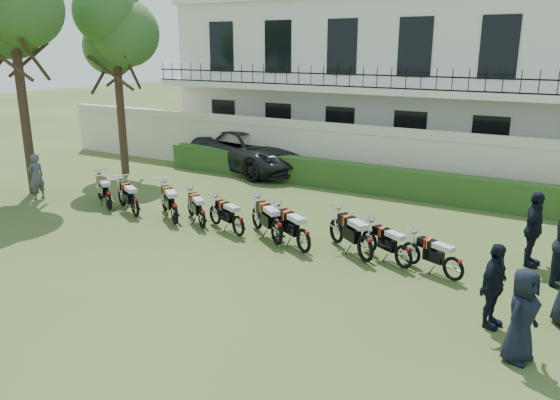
{
  "coord_description": "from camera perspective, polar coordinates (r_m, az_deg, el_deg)",
  "views": [
    {
      "loc": [
        7.86,
        -11.01,
        5.17
      ],
      "look_at": [
        0.55,
        1.52,
        1.05
      ],
      "focal_mm": 35.0,
      "sensor_mm": 36.0,
      "label": 1
    }
  ],
  "objects": [
    {
      "name": "ground",
      "position": [
        14.48,
        -4.92,
        -5.1
      ],
      "size": [
        100.0,
        100.0,
        0.0
      ],
      "primitive_type": "plane",
      "color": "#2F471C",
      "rests_on": "ground"
    },
    {
      "name": "perimeter_wall",
      "position": [
        20.96,
        7.7,
        4.73
      ],
      "size": [
        30.0,
        0.35,
        2.3
      ],
      "color": "beige",
      "rests_on": "ground"
    },
    {
      "name": "hedge",
      "position": [
        20.01,
        9.37,
        2.16
      ],
      "size": [
        18.0,
        0.6,
        1.0
      ],
      "primitive_type": "cube",
      "color": "#224518",
      "rests_on": "ground"
    },
    {
      "name": "building",
      "position": [
        26.22,
        13.09,
        12.29
      ],
      "size": [
        20.4,
        9.6,
        7.4
      ],
      "color": "silver",
      "rests_on": "ground"
    },
    {
      "name": "tree_west_near",
      "position": [
        23.23,
        -16.89,
        17.0
      ],
      "size": [
        3.4,
        3.2,
        7.9
      ],
      "color": "#473323",
      "rests_on": "ground"
    },
    {
      "name": "motorcycle_0",
      "position": [
        18.42,
        -17.52,
        0.46
      ],
      "size": [
        1.79,
        1.12,
        1.1
      ],
      "rotation": [
        0.0,
        0.0,
        1.03
      ],
      "color": "black",
      "rests_on": "ground"
    },
    {
      "name": "motorcycle_1",
      "position": [
        17.43,
        -14.94,
        -0.19
      ],
      "size": [
        1.83,
        1.05,
        1.1
      ],
      "rotation": [
        0.0,
        0.0,
        1.09
      ],
      "color": "black",
      "rests_on": "ground"
    },
    {
      "name": "motorcycle_2",
      "position": [
        16.45,
        -10.99,
        -0.81
      ],
      "size": [
        1.75,
        1.34,
        1.15
      ],
      "rotation": [
        0.0,
        0.0,
        0.93
      ],
      "color": "black",
      "rests_on": "ground"
    },
    {
      "name": "motorcycle_3",
      "position": [
        15.94,
        -8.17,
        -1.43
      ],
      "size": [
        1.57,
        1.2,
        1.03
      ],
      "rotation": [
        0.0,
        0.0,
        0.93
      ],
      "color": "black",
      "rests_on": "ground"
    },
    {
      "name": "motorcycle_4",
      "position": [
        15.19,
        -4.39,
        -2.19
      ],
      "size": [
        1.76,
        0.88,
        1.02
      ],
      "rotation": [
        0.0,
        0.0,
        1.17
      ],
      "color": "black",
      "rests_on": "ground"
    },
    {
      "name": "motorcycle_5",
      "position": [
        14.47,
        -0.34,
        -2.84
      ],
      "size": [
        1.76,
        1.32,
        1.14
      ],
      "rotation": [
        0.0,
        0.0,
        0.94
      ],
      "color": "black",
      "rests_on": "ground"
    },
    {
      "name": "motorcycle_6",
      "position": [
        13.94,
        2.48,
        -3.66
      ],
      "size": [
        1.8,
        1.11,
        1.11
      ],
      "rotation": [
        0.0,
        0.0,
        1.04
      ],
      "color": "black",
      "rests_on": "ground"
    },
    {
      "name": "motorcycle_7",
      "position": [
        13.51,
        8.92,
        -4.39
      ],
      "size": [
        1.77,
        1.34,
        1.16
      ],
      "rotation": [
        0.0,
        0.0,
        0.93
      ],
      "color": "black",
      "rests_on": "ground"
    },
    {
      "name": "motorcycle_8",
      "position": [
        13.32,
        12.82,
        -5.24
      ],
      "size": [
        1.66,
        0.97,
        1.0
      ],
      "rotation": [
        0.0,
        0.0,
        1.07
      ],
      "color": "black",
      "rests_on": "ground"
    },
    {
      "name": "motorcycle_9",
      "position": [
        12.96,
        17.71,
        -6.29
      ],
      "size": [
        1.68,
        0.82,
        0.97
      ],
      "rotation": [
        0.0,
        0.0,
        1.18
      ],
      "color": "black",
      "rests_on": "ground"
    },
    {
      "name": "suv",
      "position": [
        23.36,
        -3.02,
        5.18
      ],
      "size": [
        6.65,
        4.67,
        1.69
      ],
      "primitive_type": "imported",
      "rotation": [
        0.0,
        0.0,
        1.23
      ],
      "color": "black",
      "rests_on": "ground"
    },
    {
      "name": "inspector",
      "position": [
        20.61,
        -24.12,
        2.24
      ],
      "size": [
        0.41,
        0.6,
        1.6
      ],
      "primitive_type": "imported",
      "rotation": [
        0.0,
        0.0,
        -1.62
      ],
      "color": "#56565B",
      "rests_on": "ground"
    },
    {
      "name": "officer_0",
      "position": [
        10.13,
        23.96,
        -10.98
      ],
      "size": [
        0.74,
        0.93,
        1.66
      ],
      "primitive_type": "imported",
      "rotation": [
        0.0,
        0.0,
        1.27
      ],
      "color": "black",
      "rests_on": "ground"
    },
    {
      "name": "officer_2",
      "position": [
        11.07,
        21.42,
        -8.36
      ],
      "size": [
        0.65,
        1.05,
        1.67
      ],
      "primitive_type": "imported",
      "rotation": [
        0.0,
        0.0,
        1.31
      ],
      "color": "black",
      "rests_on": "ground"
    },
    {
      "name": "officer_5",
      "position": [
        14.4,
        24.97,
        -2.81
      ],
      "size": [
        0.58,
        1.13,
        1.85
      ],
      "primitive_type": "imported",
      "rotation": [
        0.0,
        0.0,
        1.45
      ],
      "color": "black",
      "rests_on": "ground"
    }
  ]
}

